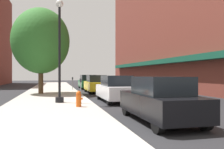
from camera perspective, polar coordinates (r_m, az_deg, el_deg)
name	(u,v)px	position (r m, az deg, el deg)	size (l,w,h in m)	color
ground_plane	(96,93)	(22.44, -3.89, -4.36)	(90.00, 90.00, 0.00)	#232326
sidewalk_slab	(52,92)	(23.12, -14.16, -4.09)	(4.80, 50.00, 0.12)	#A8A399
lamppost	(60,49)	(14.04, -12.48, 6.04)	(0.48, 0.48, 5.90)	black
fire_hydrant	(79,99)	(12.02, -7.99, -5.78)	(0.33, 0.26, 0.79)	#E05614
parking_meter_near	(81,85)	(17.14, -7.53, -2.57)	(0.14, 0.09, 1.31)	slate
parking_meter_far	(73,82)	(25.32, -9.45, -1.70)	(0.14, 0.09, 1.31)	slate
tree_near	(41,41)	(20.97, -16.72, 7.70)	(4.78, 4.78, 7.16)	#4C3823
car_black	(160,100)	(8.89, 11.41, -5.98)	(1.80, 4.30, 1.66)	black
car_white	(116,89)	(15.02, 0.91, -3.49)	(1.80, 4.30, 1.66)	black
car_yellow	(96,84)	(22.23, -3.82, -2.32)	(1.80, 4.30, 1.66)	black
car_green	(87,82)	(28.31, -5.90, -1.80)	(1.80, 4.30, 1.66)	black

